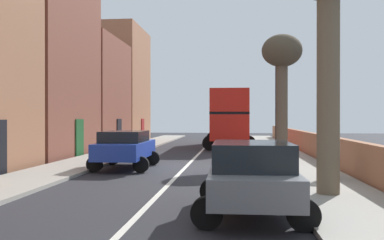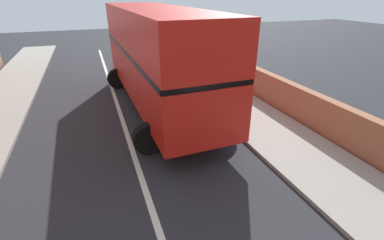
# 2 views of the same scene
# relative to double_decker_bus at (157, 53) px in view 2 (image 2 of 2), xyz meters

# --- Properties ---
(double_decker_bus) EXTENTS (3.75, 10.10, 4.06)m
(double_decker_bus) POSITION_rel_double_decker_bus_xyz_m (0.00, 0.00, 0.00)
(double_decker_bus) COLOR red
(double_decker_bus) RESTS_ON ground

